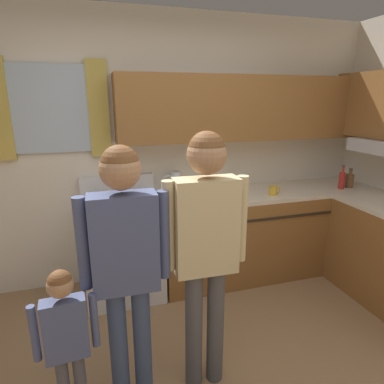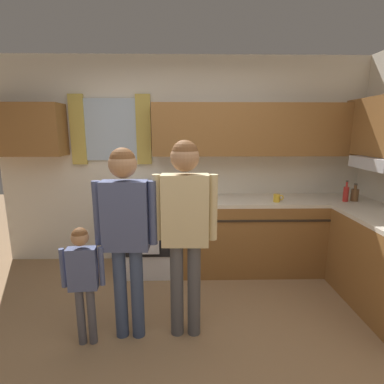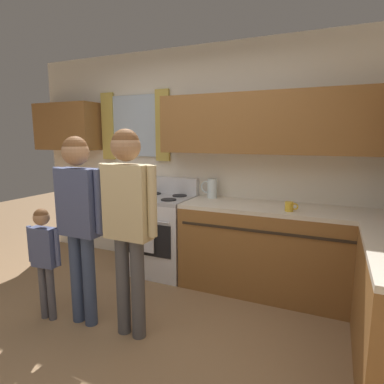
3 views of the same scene
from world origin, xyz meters
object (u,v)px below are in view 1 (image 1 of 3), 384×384
(adult_holding_child, at_px, (125,253))
(small_child, at_px, (66,335))
(bottle_squat_brown, at_px, (350,180))
(water_pitcher, at_px, (175,182))
(adult_in_plaid, at_px, (206,236))
(bottle_sauce_red, at_px, (342,180))
(mug_mustard_yellow, at_px, (273,190))
(stove_oven, at_px, (123,247))

(adult_holding_child, xyz_separation_m, small_child, (-0.33, -0.09, -0.38))
(bottle_squat_brown, bearing_deg, water_pitcher, 170.13)
(bottle_squat_brown, bearing_deg, adult_holding_child, -155.86)
(small_child, bearing_deg, adult_in_plaid, 7.42)
(bottle_sauce_red, distance_m, adult_holding_child, 2.57)
(mug_mustard_yellow, relative_size, small_child, 0.12)
(water_pitcher, height_order, adult_in_plaid, adult_in_plaid)
(water_pitcher, height_order, small_child, water_pitcher)
(stove_oven, distance_m, small_child, 1.39)
(adult_holding_child, relative_size, small_child, 1.60)
(adult_holding_child, bearing_deg, adult_in_plaid, 2.22)
(stove_oven, xyz_separation_m, adult_holding_child, (-0.07, -1.23, 0.53))
(stove_oven, bearing_deg, mug_mustard_yellow, -6.29)
(mug_mustard_yellow, bearing_deg, bottle_sauce_red, 0.51)
(bottle_sauce_red, bearing_deg, adult_holding_child, -155.19)
(stove_oven, bearing_deg, adult_in_plaid, -71.94)
(stove_oven, bearing_deg, bottle_squat_brown, -3.22)
(bottle_sauce_red, bearing_deg, stove_oven, 176.12)
(water_pitcher, bearing_deg, adult_holding_child, -113.87)
(water_pitcher, distance_m, adult_in_plaid, 1.41)
(mug_mustard_yellow, relative_size, adult_holding_child, 0.08)
(bottle_sauce_red, relative_size, bottle_squat_brown, 1.20)
(stove_oven, distance_m, adult_holding_child, 1.34)
(bottle_squat_brown, xyz_separation_m, adult_in_plaid, (-1.98, -1.08, 0.06))
(mug_mustard_yellow, xyz_separation_m, adult_in_plaid, (-1.06, -1.05, 0.09))
(small_child, bearing_deg, bottle_sauce_red, 23.59)
(bottle_sauce_red, height_order, adult_in_plaid, adult_in_plaid)
(water_pitcher, distance_m, adult_holding_child, 1.55)
(bottle_squat_brown, distance_m, adult_in_plaid, 2.26)
(stove_oven, bearing_deg, adult_holding_child, -93.38)
(stove_oven, relative_size, adult_in_plaid, 0.67)
(bottle_squat_brown, height_order, small_child, bottle_squat_brown)
(stove_oven, bearing_deg, water_pitcher, 18.35)
(water_pitcher, distance_m, small_child, 1.82)
(bottle_sauce_red, bearing_deg, mug_mustard_yellow, -179.49)
(bottle_sauce_red, relative_size, adult_in_plaid, 0.15)
(bottle_sauce_red, xyz_separation_m, adult_holding_child, (-2.33, -1.08, 0.01))
(adult_holding_child, bearing_deg, stove_oven, 86.62)
(adult_in_plaid, height_order, small_child, adult_in_plaid)
(water_pitcher, bearing_deg, bottle_sauce_red, -11.17)
(mug_mustard_yellow, xyz_separation_m, adult_holding_child, (-1.53, -1.07, 0.05))
(mug_mustard_yellow, bearing_deg, small_child, -148.16)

